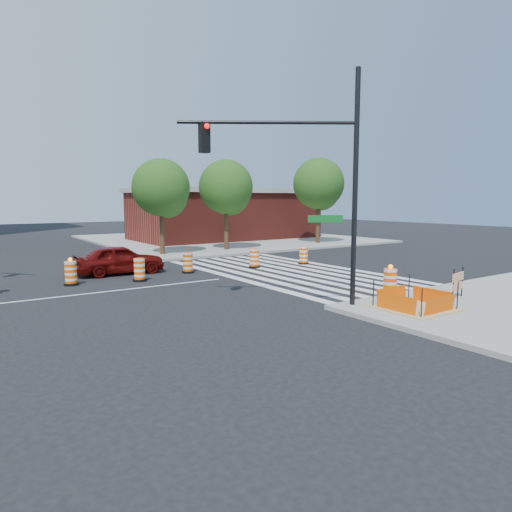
% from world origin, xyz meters
% --- Properties ---
extents(ground, '(120.00, 120.00, 0.00)m').
position_xyz_m(ground, '(0.00, 0.00, 0.00)').
color(ground, black).
rests_on(ground, ground).
extents(sidewalk_ne, '(22.00, 22.00, 0.15)m').
position_xyz_m(sidewalk_ne, '(18.00, 18.00, 0.07)').
color(sidewalk_ne, gray).
rests_on(sidewalk_ne, ground).
extents(crosswalk_east, '(6.75, 13.50, 0.01)m').
position_xyz_m(crosswalk_east, '(10.95, 0.00, 0.01)').
color(crosswalk_east, silver).
rests_on(crosswalk_east, ground).
extents(lane_centerline, '(14.00, 0.12, 0.01)m').
position_xyz_m(lane_centerline, '(0.00, 0.00, 0.01)').
color(lane_centerline, silver).
rests_on(lane_centerline, ground).
extents(excavation_pit, '(2.20, 2.20, 0.90)m').
position_xyz_m(excavation_pit, '(9.00, -9.00, 0.22)').
color(excavation_pit, tan).
rests_on(excavation_pit, ground).
extents(brick_storefront, '(16.50, 8.50, 4.60)m').
position_xyz_m(brick_storefront, '(18.00, 18.00, 2.32)').
color(brick_storefront, maroon).
rests_on(brick_storefront, ground).
extents(red_coupe, '(4.28, 1.86, 1.44)m').
position_xyz_m(red_coupe, '(3.76, 3.99, 0.72)').
color(red_coupe, '#580907').
rests_on(red_coupe, ground).
extents(signal_pole_se, '(4.87, 3.18, 7.54)m').
position_xyz_m(signal_pole_se, '(6.49, -6.61, 4.63)').
color(signal_pole_se, black).
rests_on(signal_pole_se, ground).
extents(pit_drum, '(0.58, 0.58, 1.15)m').
position_xyz_m(pit_drum, '(9.89, -7.30, 0.63)').
color(pit_drum, black).
rests_on(pit_drum, ground).
extents(barricade, '(0.91, 0.22, 1.08)m').
position_xyz_m(barricade, '(11.61, -8.84, 0.74)').
color(barricade, '#F75605').
rests_on(barricade, ground).
extents(tree_north_c, '(3.65, 3.64, 6.19)m').
position_xyz_m(tree_north_c, '(8.36, 9.56, 4.15)').
color(tree_north_c, '#382314').
rests_on(tree_north_c, ground).
extents(tree_north_d, '(3.75, 3.75, 6.37)m').
position_xyz_m(tree_north_d, '(13.16, 9.65, 4.27)').
color(tree_north_d, '#382314').
rests_on(tree_north_d, ground).
extents(tree_north_e, '(4.08, 4.08, 6.94)m').
position_xyz_m(tree_north_e, '(21.87, 9.80, 4.66)').
color(tree_north_e, '#382314').
rests_on(tree_north_e, ground).
extents(median_drum_4, '(0.60, 0.60, 1.18)m').
position_xyz_m(median_drum_4, '(1.12, 2.22, 0.49)').
color(median_drum_4, black).
rests_on(median_drum_4, ground).
extents(median_drum_5, '(0.60, 0.60, 1.02)m').
position_xyz_m(median_drum_5, '(3.86, 1.54, 0.48)').
color(median_drum_5, black).
rests_on(median_drum_5, ground).
extents(median_drum_6, '(0.60, 0.60, 1.02)m').
position_xyz_m(median_drum_6, '(6.66, 2.45, 0.48)').
color(median_drum_6, black).
rests_on(median_drum_6, ground).
extents(median_drum_7, '(0.60, 0.60, 1.02)m').
position_xyz_m(median_drum_7, '(10.35, 2.02, 0.48)').
color(median_drum_7, black).
rests_on(median_drum_7, ground).
extents(median_drum_8, '(0.60, 0.60, 1.02)m').
position_xyz_m(median_drum_8, '(13.38, 1.58, 0.48)').
color(median_drum_8, black).
rests_on(median_drum_8, ground).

